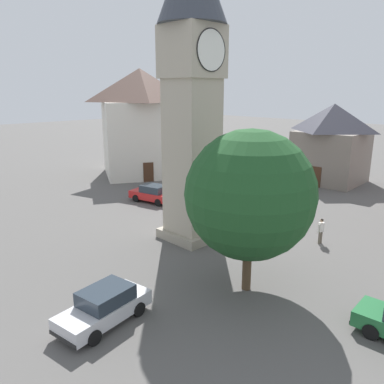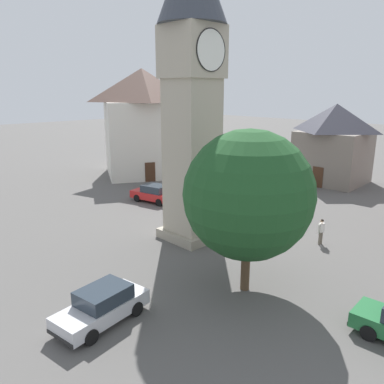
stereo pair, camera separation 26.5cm
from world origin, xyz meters
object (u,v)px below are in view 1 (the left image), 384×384
clock_tower (192,66)px  tree (250,195)px  car_blue_kerb (277,209)px  car_silver_kerb (104,306)px  road_sign (188,189)px  car_red_corner (153,193)px  building_terrace_right (331,143)px  pedestrian (321,229)px  building_shop_left (141,122)px

clock_tower → tree: bearing=-113.2°
car_blue_kerb → car_silver_kerb: (-16.72, -2.55, 0.00)m
car_silver_kerb → car_blue_kerb: bearing=8.7°
tree → road_sign: (6.49, 10.94, -2.93)m
car_silver_kerb → car_red_corner: (12.88, 12.77, 0.00)m
car_blue_kerb → clock_tower: bearing=165.8°
road_sign → building_terrace_right: bearing=-9.2°
car_blue_kerb → pedestrian: 5.23m
car_silver_kerb → building_shop_left: size_ratio=0.37×
pedestrian → road_sign: 10.85m
road_sign → car_silver_kerb: bearing=-146.9°
clock_tower → tree: size_ratio=2.37×
pedestrian → road_sign: (-1.49, 10.71, 0.89)m
tree → car_red_corner: bearing=67.4°
car_red_corner → tree: tree is taller
car_red_corner → building_shop_left: building_shop_left is taller
clock_tower → road_sign: bearing=49.2°
car_silver_kerb → tree: (6.55, -2.43, 4.07)m
car_silver_kerb → car_red_corner: size_ratio=0.99×
pedestrian → clock_tower: bearing=127.5°
pedestrian → tree: (-7.98, -0.23, 3.83)m
tree → building_shop_left: (12.71, 25.02, 1.23)m
road_sign → car_red_corner: bearing=92.2°
car_blue_kerb → building_terrace_right: (14.44, 3.02, 3.44)m
car_red_corner → road_sign: size_ratio=1.57×
building_shop_left → tree: bearing=-116.9°
tree → road_sign: 13.06m
clock_tower → road_sign: (3.57, 4.13, -9.03)m
pedestrian → building_shop_left: bearing=79.2°
clock_tower → car_blue_kerb: clock_tower is taller
clock_tower → car_blue_kerb: size_ratio=4.39×
pedestrian → building_terrace_right: bearing=25.0°
building_shop_left → car_red_corner: bearing=-123.0°
car_red_corner → pedestrian: pedestrian is taller
clock_tower → pedestrian: size_ratio=11.10×
car_silver_kerb → pedestrian: 14.70m
tree → road_sign: bearing=59.3°
building_terrace_right → car_red_corner: bearing=158.5°
car_red_corner → building_shop_left: bearing=57.0°
car_blue_kerb → building_shop_left: building_shop_left is taller
building_shop_left → car_blue_kerb: bearing=-97.2°
clock_tower → building_terrace_right: clock_tower is taller
clock_tower → road_sign: clock_tower is taller
pedestrian → road_sign: bearing=97.9°
tree → building_shop_left: building_shop_left is taller
building_terrace_right → road_sign: bearing=170.8°
building_terrace_right → pedestrian: bearing=-155.0°
car_silver_kerb → building_shop_left: 30.15m
clock_tower → tree: clock_tower is taller
pedestrian → building_shop_left: size_ratio=0.14×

